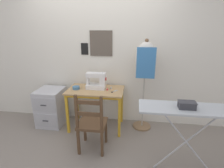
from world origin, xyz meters
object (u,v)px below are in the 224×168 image
(sewing_machine, at_px, (97,81))
(thread_spool_near_machine, at_px, (107,89))
(storage_box, at_px, (187,105))
(fabric_bowl, at_px, (76,88))
(filing_cabinet, at_px, (51,107))
(dress_form, at_px, (145,64))
(wooden_chair, at_px, (92,124))
(thread_spool_mid_table, at_px, (111,88))
(scissors, at_px, (113,92))
(ironing_board, at_px, (191,112))

(sewing_machine, relative_size, thread_spool_near_machine, 8.80)
(sewing_machine, relative_size, storage_box, 1.80)
(fabric_bowl, distance_m, filing_cabinet, 0.67)
(filing_cabinet, distance_m, dress_form, 1.88)
(fabric_bowl, distance_m, dress_form, 1.24)
(wooden_chair, xyz_separation_m, filing_cabinet, (-0.94, 0.63, -0.09))
(filing_cabinet, relative_size, storage_box, 3.56)
(fabric_bowl, xyz_separation_m, storage_box, (1.59, -0.84, 0.16))
(thread_spool_mid_table, distance_m, wooden_chair, 0.79)
(scissors, distance_m, filing_cabinet, 1.25)
(sewing_machine, height_order, wooden_chair, sewing_machine)
(sewing_machine, bearing_deg, dress_form, 4.51)
(filing_cabinet, height_order, dress_form, dress_form)
(thread_spool_mid_table, relative_size, storage_box, 0.19)
(dress_form, distance_m, ironing_board, 1.13)
(fabric_bowl, distance_m, thread_spool_near_machine, 0.55)
(wooden_chair, distance_m, ironing_board, 1.32)
(dress_form, relative_size, ironing_board, 1.34)
(fabric_bowl, bearing_deg, wooden_chair, -54.77)
(thread_spool_mid_table, xyz_separation_m, wooden_chair, (-0.18, -0.69, -0.32))
(thread_spool_near_machine, height_order, wooden_chair, wooden_chair)
(scissors, bearing_deg, sewing_machine, 158.55)
(wooden_chair, bearing_deg, fabric_bowl, 125.23)
(scissors, xyz_separation_m, dress_form, (0.50, 0.18, 0.43))
(sewing_machine, distance_m, scissors, 0.34)
(dress_form, bearing_deg, scissors, -160.43)
(thread_spool_near_machine, relative_size, dress_form, 0.02)
(sewing_machine, xyz_separation_m, scissors, (0.30, -0.12, -0.13))
(fabric_bowl, relative_size, dress_form, 0.08)
(filing_cabinet, distance_m, storage_box, 2.36)
(ironing_board, bearing_deg, scissors, 141.70)
(filing_cabinet, bearing_deg, scissors, -4.16)
(fabric_bowl, height_order, thread_spool_near_machine, fabric_bowl)
(storage_box, bearing_deg, ironing_board, 16.83)
(scissors, distance_m, thread_spool_near_machine, 0.12)
(sewing_machine, relative_size, dress_form, 0.22)
(sewing_machine, bearing_deg, filing_cabinet, -178.01)
(fabric_bowl, bearing_deg, ironing_board, -26.61)
(thread_spool_mid_table, bearing_deg, thread_spool_near_machine, -115.17)
(scissors, relative_size, filing_cabinet, 0.21)
(fabric_bowl, bearing_deg, dress_form, 6.73)
(sewing_machine, distance_m, storage_box, 1.54)
(sewing_machine, bearing_deg, ironing_board, -34.94)
(sewing_machine, bearing_deg, thread_spool_near_machine, -20.83)
(fabric_bowl, relative_size, filing_cabinet, 0.18)
(ironing_board, relative_size, storage_box, 6.18)
(fabric_bowl, distance_m, thread_spool_mid_table, 0.61)
(storage_box, bearing_deg, thread_spool_near_machine, 140.94)
(thread_spool_near_machine, distance_m, dress_form, 0.75)
(scissors, height_order, ironing_board, ironing_board)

